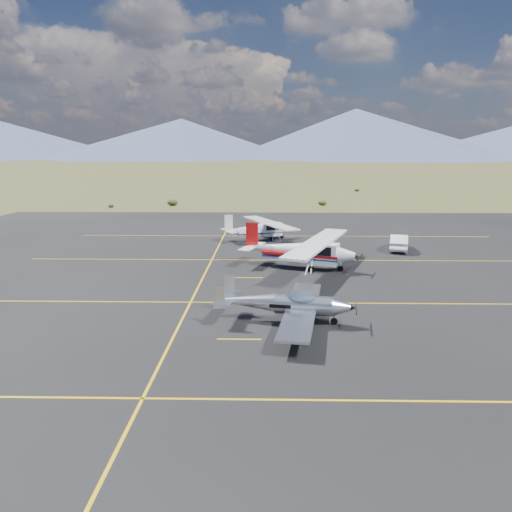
% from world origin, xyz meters
% --- Properties ---
extents(ground, '(1600.00, 1600.00, 0.00)m').
position_xyz_m(ground, '(0.00, 0.00, 0.00)').
color(ground, '#383D1C').
rests_on(ground, ground).
extents(apron, '(72.00, 72.00, 0.02)m').
position_xyz_m(apron, '(0.00, 7.00, 0.00)').
color(apron, black).
rests_on(apron, ground).
extents(aircraft_low_wing, '(6.57, 9.08, 1.96)m').
position_xyz_m(aircraft_low_wing, '(-0.74, -1.18, 0.94)').
color(aircraft_low_wing, silver).
rests_on(aircraft_low_wing, apron).
extents(aircraft_cessna, '(8.57, 12.01, 3.10)m').
position_xyz_m(aircraft_cessna, '(0.67, 10.33, 1.37)').
color(aircraft_cessna, white).
rests_on(aircraft_cessna, apron).
extents(aircraft_plain, '(7.26, 9.65, 2.53)m').
position_xyz_m(aircraft_plain, '(-2.42, 21.73, 1.12)').
color(aircraft_plain, silver).
rests_on(aircraft_plain, apron).
extents(sedan, '(2.44, 4.31, 1.35)m').
position_xyz_m(sedan, '(9.41, 17.12, 0.68)').
color(sedan, white).
rests_on(sedan, apron).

